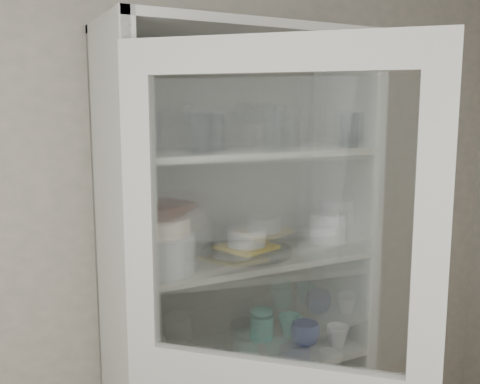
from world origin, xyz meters
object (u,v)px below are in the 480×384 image
mug_blue (305,334)px  mug_teal (290,326)px  pantry_cabinet (233,327)px  cream_bowl (163,226)px  goblet_0 (189,125)px  yellow_trivet (246,247)px  grey_bowl_stack (328,227)px  goblet_2 (254,124)px  terracotta_bowl (163,210)px  measuring_cups (222,358)px  goblet_1 (245,123)px  teal_jar (261,325)px  plate_stack_back (160,247)px  glass_platter (246,251)px  mug_white (337,336)px  white_ramekin (246,237)px  white_canister (153,356)px  goblet_3 (280,124)px  plate_stack_front (163,253)px

mug_blue → mug_teal: (-0.01, 0.10, -0.00)m
pantry_cabinet → cream_bowl: 0.60m
goblet_0 → yellow_trivet: 0.51m
grey_bowl_stack → goblet_2: bearing=166.1°
terracotta_bowl → grey_bowl_stack: 0.76m
measuring_cups → goblet_1: bearing=39.2°
teal_jar → measuring_cups: teal_jar is taller
goblet_2 → teal_jar: 0.83m
mug_teal → goblet_2: bearing=153.8°
plate_stack_back → glass_platter: plate_stack_back is taller
mug_teal → mug_white: mug_teal is taller
yellow_trivet → glass_platter: bearing=0.0°
plate_stack_back → mug_blue: bearing=-20.0°
pantry_cabinet → teal_jar: size_ratio=17.67×
teal_jar → cream_bowl: bearing=-163.2°
mug_blue → teal_jar: 0.19m
mug_blue → white_ramekin: bearing=161.1°
glass_platter → yellow_trivet: bearing=0.0°
teal_jar → white_ramekin: bearing=-144.5°
mug_blue → white_canister: bearing=166.0°
goblet_2 → grey_bowl_stack: (0.31, -0.08, -0.43)m
goblet_2 → goblet_3: 0.15m
grey_bowl_stack → mug_blue: bearing=-158.0°
glass_platter → yellow_trivet: yellow_trivet is taller
plate_stack_front → pantry_cabinet: bearing=22.6°
pantry_cabinet → measuring_cups: 0.17m
pantry_cabinet → grey_bowl_stack: 0.56m
glass_platter → white_ramekin: 0.06m
goblet_0 → yellow_trivet: bearing=-25.1°
white_ramekin → grey_bowl_stack: grey_bowl_stack is taller
pantry_cabinet → white_canister: size_ratio=17.54×
goblet_3 → measuring_cups: size_ratio=1.62×
white_ramekin → grey_bowl_stack: bearing=1.3°
white_ramekin → cream_bowl: bearing=-170.7°
terracotta_bowl → white_canister: size_ratio=1.70×
goblet_2 → measuring_cups: size_ratio=1.63×
terracotta_bowl → measuring_cups: terracotta_bowl is taller
mug_blue → white_canister: white_canister is taller
plate_stack_front → plate_stack_back: size_ratio=1.10×
goblet_0 → grey_bowl_stack: size_ratio=1.15×
plate_stack_back → mug_white: 0.80m
pantry_cabinet → mug_white: 0.42m
glass_platter → mug_white: glass_platter is taller
glass_platter → grey_bowl_stack: size_ratio=2.32×
plate_stack_front → glass_platter: 0.36m
pantry_cabinet → measuring_cups: pantry_cabinet is taller
white_ramekin → mug_white: bearing=-19.1°
goblet_3 → mug_blue: size_ratio=1.49×
grey_bowl_stack → white_canister: (-0.77, 0.02, -0.40)m
goblet_2 → terracotta_bowl: 0.54m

